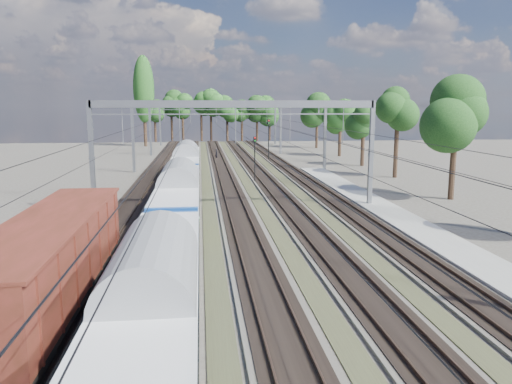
{
  "coord_description": "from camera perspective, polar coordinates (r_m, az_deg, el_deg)",
  "views": [
    {
      "loc": [
        -2.87,
        -10.81,
        8.57
      ],
      "look_at": [
        0.82,
        22.28,
        2.8
      ],
      "focal_mm": 35.0,
      "sensor_mm": 36.0,
      "label": 1
    }
  ],
  "objects": [
    {
      "name": "worker",
      "position": [
        81.74,
        -4.54,
        4.37
      ],
      "size": [
        0.57,
        0.7,
        1.66
      ],
      "primitive_type": "imported",
      "rotation": [
        0.0,
        0.0,
        1.89
      ],
      "color": "black",
      "rests_on": "ground"
    },
    {
      "name": "poplar",
      "position": [
        109.48,
        -12.72,
        11.33
      ],
      "size": [
        4.4,
        4.4,
        19.04
      ],
      "color": "black",
      "rests_on": "ground"
    },
    {
      "name": "track_bed",
      "position": [
        56.52,
        -3.38,
        1.2
      ],
      "size": [
        21.0,
        130.0,
        0.34
      ],
      "color": "#47423A",
      "rests_on": "ground"
    },
    {
      "name": "platform",
      "position": [
        35.23,
        18.88,
        -4.54
      ],
      "size": [
        3.0,
        70.0,
        0.3
      ],
      "primitive_type": "cube",
      "color": "gray",
      "rests_on": "ground"
    },
    {
      "name": "signal_far",
      "position": [
        79.25,
        1.46,
        6.58
      ],
      "size": [
        0.46,
        0.43,
        6.45
      ],
      "rotation": [
        0.0,
        0.0,
        0.37
      ],
      "color": "black",
      "rests_on": "ground"
    },
    {
      "name": "signal_near",
      "position": [
        56.06,
        -0.14,
        4.41
      ],
      "size": [
        0.32,
        0.29,
        5.18
      ],
      "rotation": [
        0.0,
        0.0,
        -0.02
      ],
      "color": "black",
      "rests_on": "ground"
    },
    {
      "name": "emu_train",
      "position": [
        37.07,
        -8.8,
        0.39
      ],
      "size": [
        2.98,
        63.04,
        4.36
      ],
      "color": "black",
      "rests_on": "ground"
    },
    {
      "name": "freight_boxcar",
      "position": [
        22.24,
        -22.26,
        -7.06
      ],
      "size": [
        3.15,
        15.18,
        3.92
      ],
      "color": "black",
      "rests_on": "ground"
    },
    {
      "name": "catenary",
      "position": [
        63.61,
        -3.51,
        7.86
      ],
      "size": [
        25.65,
        130.0,
        9.0
      ],
      "color": "gray",
      "rests_on": "ground"
    },
    {
      "name": "tree_belt",
      "position": [
        101.52,
        -0.48,
        9.79
      ],
      "size": [
        38.71,
        102.18,
        12.24
      ],
      "color": "black",
      "rests_on": "ground"
    }
  ]
}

